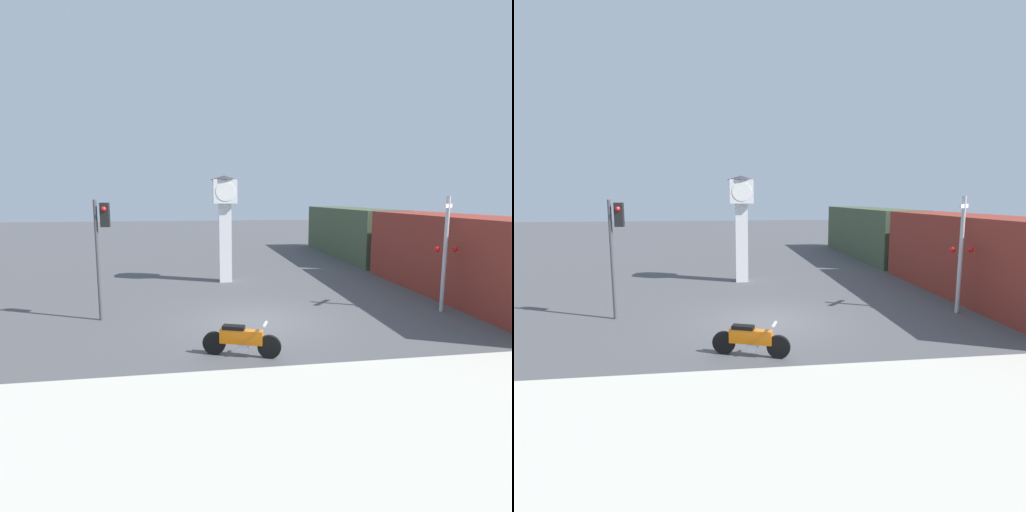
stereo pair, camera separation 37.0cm
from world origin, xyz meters
The scene contains 7 objects.
ground_plane centered at (0.00, 0.00, 0.00)m, with size 120.00×120.00×0.00m, color #4C4C4F.
sidewalk_strip centered at (0.00, -6.91, 0.05)m, with size 36.00×6.00×0.10m.
motorcycle centered at (-0.80, -2.90, 0.45)m, with size 2.02×0.82×0.93m.
clock_tower centered at (-0.49, 6.66, 3.43)m, with size 1.36×1.36×5.19m.
freight_train centered at (9.05, 8.08, 1.70)m, with size 2.80×24.10×3.40m.
traffic_light centered at (-5.02, 0.94, 2.81)m, with size 0.50×0.35×4.07m.
railroad_crossing_signal centered at (6.94, 0.16, 2.28)m, with size 0.90×0.82×4.19m.
Camera 2 is at (-1.56, -12.91, 4.14)m, focal length 28.00 mm.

